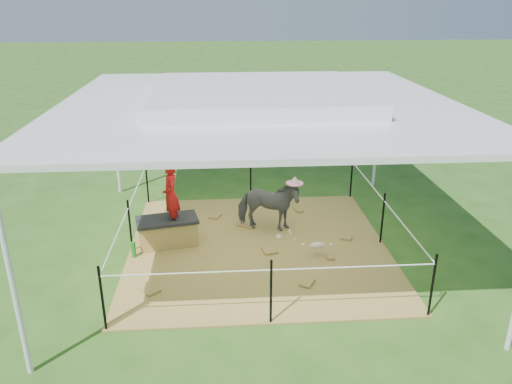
{
  "coord_description": "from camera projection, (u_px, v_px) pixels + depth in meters",
  "views": [
    {
      "loc": [
        -0.62,
        -8.02,
        4.24
      ],
      "look_at": [
        0.0,
        0.6,
        0.85
      ],
      "focal_mm": 35.0,
      "sensor_mm": 36.0,
      "label": 1
    }
  ],
  "objects": [
    {
      "name": "hay_patch",
      "position": [
        258.0,
        247.0,
        9.03
      ],
      "size": [
        4.6,
        4.6,
        0.03
      ],
      "primitive_type": "cube",
      "color": "brown",
      "rests_on": "ground"
    },
    {
      "name": "ground",
      "position": [
        258.0,
        248.0,
        9.03
      ],
      "size": [
        90.0,
        90.0,
        0.0
      ],
      "primitive_type": "plane",
      "color": "#2D5919",
      "rests_on": "ground"
    },
    {
      "name": "picnic_table_far",
      "position": [
        383.0,
        109.0,
        18.16
      ],
      "size": [
        2.37,
        1.99,
        0.85
      ],
      "primitive_type": "cube",
      "rotation": [
        0.0,
        0.0,
        -0.29
      ],
      "color": "#51361C",
      "rests_on": "ground"
    },
    {
      "name": "distant_person",
      "position": [
        307.0,
        115.0,
        16.34
      ],
      "size": [
        0.65,
        0.53,
        1.23
      ],
      "primitive_type": "imported",
      "rotation": [
        0.0,
        0.0,
        3.02
      ],
      "color": "#2D65A8",
      "rests_on": "ground"
    },
    {
      "name": "green_bottle",
      "position": [
        134.0,
        250.0,
        8.6
      ],
      "size": [
        0.09,
        0.09,
        0.28
      ],
      "primitive_type": "cylinder",
      "rotation": [
        0.0,
        0.0,
        0.22
      ],
      "color": "#1C7F1F",
      "rests_on": "hay_patch"
    },
    {
      "name": "pony",
      "position": [
        268.0,
        206.0,
        9.47
      ],
      "size": [
        1.29,
        0.79,
        1.02
      ],
      "primitive_type": "imported",
      "rotation": [
        0.0,
        0.0,
        1.36
      ],
      "color": "#505055",
      "rests_on": "hay_patch"
    },
    {
      "name": "dark_cloth",
      "position": [
        167.0,
        220.0,
        8.93
      ],
      "size": [
        1.18,
        0.78,
        0.06
      ],
      "primitive_type": "cube",
      "rotation": [
        0.0,
        0.0,
        0.22
      ],
      "color": "black",
      "rests_on": "straw_bale"
    },
    {
      "name": "canopy_tent",
      "position": [
        259.0,
        100.0,
        8.05
      ],
      "size": [
        6.3,
        6.3,
        2.9
      ],
      "color": "silver",
      "rests_on": "ground"
    },
    {
      "name": "trash_barrel",
      "position": [
        391.0,
        137.0,
        14.56
      ],
      "size": [
        0.59,
        0.59,
        0.86
      ],
      "primitive_type": "cylinder",
      "rotation": [
        0.0,
        0.0,
        0.06
      ],
      "color": "blue",
      "rests_on": "ground"
    },
    {
      "name": "rope_fence",
      "position": [
        258.0,
        215.0,
        8.8
      ],
      "size": [
        4.54,
        4.54,
        1.0
      ],
      "color": "black",
      "rests_on": "ground"
    },
    {
      "name": "straw_bale",
      "position": [
        168.0,
        233.0,
        9.03
      ],
      "size": [
        1.1,
        0.71,
        0.45
      ],
      "primitive_type": "cube",
      "rotation": [
        0.0,
        0.0,
        0.22
      ],
      "color": "#A7773C",
      "rests_on": "hay_patch"
    },
    {
      "name": "pink_hat",
      "position": [
        268.0,
        177.0,
        9.25
      ],
      "size": [
        0.32,
        0.32,
        0.15
      ],
      "primitive_type": "cylinder",
      "color": "pink",
      "rests_on": "pony"
    },
    {
      "name": "picnic_table_near",
      "position": [
        278.0,
        125.0,
        16.2
      ],
      "size": [
        2.09,
        1.89,
        0.72
      ],
      "primitive_type": "cube",
      "rotation": [
        0.0,
        0.0,
        0.47
      ],
      "color": "brown",
      "rests_on": "ground"
    },
    {
      "name": "foal",
      "position": [
        317.0,
        244.0,
        8.62
      ],
      "size": [
        0.85,
        0.53,
        0.45
      ],
      "primitive_type": null,
      "rotation": [
        0.0,
        0.0,
        0.09
      ],
      "color": "beige",
      "rests_on": "hay_patch"
    },
    {
      "name": "woman",
      "position": [
        170.0,
        190.0,
        8.73
      ],
      "size": [
        0.38,
        0.5,
        1.22
      ],
      "primitive_type": "imported",
      "rotation": [
        0.0,
        0.0,
        -1.36
      ],
      "color": "#B81112",
      "rests_on": "straw_bale"
    }
  ]
}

